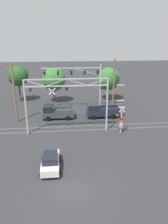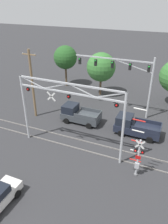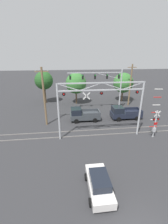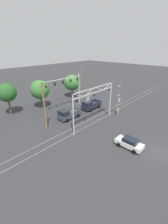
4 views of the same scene
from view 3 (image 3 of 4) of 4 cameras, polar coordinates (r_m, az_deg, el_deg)
The scene contains 13 objects.
rail_track_near at distance 19.90m, azimuth 5.81°, elevation -8.67°, with size 80.00×0.08×0.10m, color gray.
rail_track_far at distance 21.13m, azimuth 4.97°, elevation -6.76°, with size 80.00×0.08×0.10m, color gray.
crossing_gantry at distance 17.76m, azimuth 6.52°, elevation 4.25°, with size 10.29×0.27×6.98m.
crossing_signal_mast at distance 20.44m, azimuth 25.37°, elevation -3.78°, with size 1.27×0.35×6.29m.
traffic_signal_span at distance 27.40m, azimuth 8.72°, elevation 11.26°, with size 9.72×0.39×7.55m.
pickup_truck_lead at distance 23.72m, azimuth -0.41°, elevation -1.04°, with size 4.65×2.32×2.06m.
pickup_truck_following at distance 25.27m, azimuth 14.98°, elevation -0.37°, with size 4.87×2.32×2.06m.
sedan_waiting at distance 12.63m, azimuth 5.78°, elevation -25.40°, with size 1.87×3.88×1.52m.
utility_pole_left at distance 21.90m, azimuth -14.94°, elevation 5.67°, with size 1.80×0.28×8.38m.
utility_pole_right at distance 31.60m, azimuth 17.22°, elevation 9.87°, with size 1.80×0.28×8.18m.
background_tree_beyond_span at distance 32.72m, azimuth -15.05°, elevation 11.48°, with size 3.75×3.75×6.71m.
background_tree_far_left_verge at distance 34.15m, azimuth 14.71°, elevation 10.69°, with size 4.32×4.32×6.28m.
background_tree_far_right_verge at distance 31.25m, azimuth -3.06°, elevation 10.84°, with size 4.24×4.24×6.47m.
Camera 3 is at (-4.02, -5.00, 9.91)m, focal length 24.00 mm.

